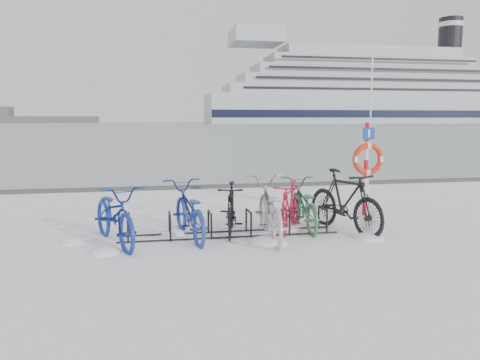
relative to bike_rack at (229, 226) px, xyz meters
The scene contains 14 objects.
ground 0.18m from the bike_rack, ahead, with size 900.00×900.00×0.00m, color white.
ice_sheet 155.00m from the bike_rack, 90.00° to the left, with size 400.00×298.00×0.02m, color #9FAAB3.
quay_edge 5.90m from the bike_rack, 90.00° to the left, with size 400.00×0.25×0.10m, color #3F3F42.
bike_rack is the anchor object (origin of this frame).
lifebuoy_station 3.64m from the bike_rack, 20.29° to the left, with size 0.71×0.22×3.71m.
cruise_ferry 221.86m from the bike_rack, 63.78° to the left, with size 151.17×28.48×49.67m.
bike_0 2.05m from the bike_rack, behind, with size 0.72×2.06×1.08m, color navy.
bike_1 0.82m from the bike_rack, behind, with size 0.69×1.99×1.04m, color navy.
bike_2 0.37m from the bike_rack, 71.46° to the left, with size 0.46×1.62×0.97m, color black.
bike_3 0.83m from the bike_rack, 26.02° to the right, with size 0.75×2.15×1.13m, color #A7A8AF.
bike_4 1.21m from the bike_rack, ahead, with size 0.47×1.65×0.99m, color #B71837.
bike_5 1.58m from the bike_rack, 12.25° to the left, with size 0.66×1.90×1.00m, color #326C42.
bike_6 2.26m from the bike_rack, ahead, with size 0.57×2.01×1.21m, color black.
snow_drifts 0.51m from the bike_rack, 49.12° to the right, with size 5.98×1.56×0.23m.
Camera 1 is at (-1.37, -8.27, 2.12)m, focal length 35.00 mm.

